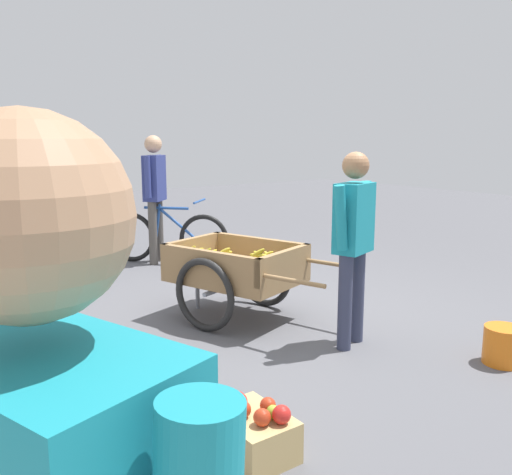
# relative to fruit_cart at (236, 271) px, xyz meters

# --- Properties ---
(ground_plane) EXTENTS (24.00, 24.00, 0.00)m
(ground_plane) POSITION_rel_fruit_cart_xyz_m (-0.18, -0.24, -0.44)
(ground_plane) COLOR #56565B
(fruit_cart) EXTENTS (1.81, 1.24, 0.72)m
(fruit_cart) POSITION_rel_fruit_cart_xyz_m (0.00, 0.00, 0.00)
(fruit_cart) COLOR #937047
(fruit_cart) RESTS_ON ground
(vendor_person) EXTENTS (0.30, 0.53, 1.53)m
(vendor_person) POSITION_rel_fruit_cart_xyz_m (-1.09, -0.37, 0.47)
(vendor_person) COLOR #333851
(vendor_person) RESTS_ON ground
(bicycle) EXTENTS (1.26, 1.17, 0.85)m
(bicycle) POSITION_rel_fruit_cart_xyz_m (2.36, -0.50, -0.08)
(bicycle) COLOR black
(bicycle) RESTS_ON ground
(cyclist_person) EXTENTS (0.38, 0.43, 1.66)m
(cyclist_person) POSITION_rel_fruit_cart_xyz_m (2.47, -0.40, 0.56)
(cyclist_person) COLOR #4C4742
(cyclist_person) RESTS_ON ground
(dog) EXTENTS (0.57, 0.43, 0.40)m
(dog) POSITION_rel_fruit_cart_xyz_m (0.46, 1.70, -0.17)
(dog) COLOR beige
(dog) RESTS_ON ground
(plastic_bucket) EXTENTS (0.28, 0.28, 0.28)m
(plastic_bucket) POSITION_rel_fruit_cart_xyz_m (-2.00, -1.01, -0.30)
(plastic_bucket) COLOR orange
(plastic_bucket) RESTS_ON ground
(apple_crate) EXTENTS (0.44, 0.32, 0.32)m
(apple_crate) POSITION_rel_fruit_cart_xyz_m (-1.88, 1.15, -0.30)
(apple_crate) COLOR tan
(apple_crate) RESTS_ON ground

